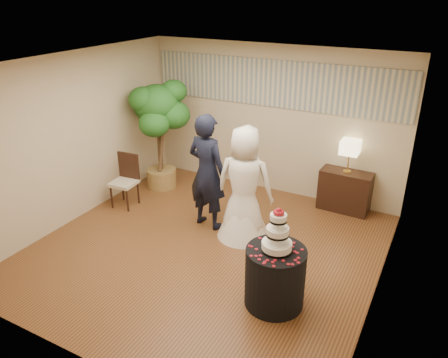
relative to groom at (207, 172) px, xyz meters
The scene contains 15 objects.
floor 1.23m from the groom, 62.29° to the right, with size 5.00×5.00×0.00m, color brown.
ceiling 1.98m from the groom, 62.29° to the right, with size 5.00×5.00×0.00m, color white.
wall_back 1.91m from the groom, 79.16° to the left, with size 5.00×0.06×2.80m, color #C9B695.
wall_front 3.22m from the groom, 83.68° to the right, with size 5.00×0.06×2.80m, color #C9B695.
wall_left 2.29m from the groom, 162.73° to the right, with size 0.06×5.00×2.80m, color #C9B695.
wall_right 2.96m from the groom, 13.19° to the right, with size 0.06×5.00×2.80m, color #C9B695.
mural_border 2.16m from the groom, 79.04° to the left, with size 4.90×0.02×0.85m, color #9FA192.
groom is the anchor object (origin of this frame).
bride 0.68m from the groom, ahead, with size 0.90×0.85×1.85m, color white.
cake_table 2.27m from the groom, 37.37° to the right, with size 0.75×0.75×0.80m, color black.
wedding_cake 2.20m from the groom, 37.37° to the right, with size 0.38×0.38×0.58m, color white, non-canonical shape.
console 2.56m from the groom, 40.71° to the left, with size 0.89×0.40×0.74m, color black.
table_lamp 2.49m from the groom, 40.71° to the left, with size 0.31×0.31×0.58m, color beige, non-canonical shape.
ficus_tree 1.83m from the groom, 150.66° to the left, with size 1.04×1.04×2.18m, color #215D1D, non-canonical shape.
side_chair 1.76m from the groom, behind, with size 0.44×0.46×0.97m, color black, non-canonical shape.
Camera 1 is at (2.94, -4.91, 3.75)m, focal length 35.00 mm.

